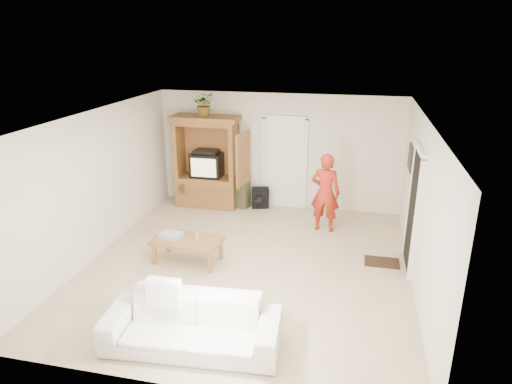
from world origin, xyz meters
TOP-DOWN VIEW (x-y plane):
  - floor at (0.00, 0.00)m, footprint 6.00×6.00m
  - ceiling at (0.00, 0.00)m, footprint 6.00×6.00m
  - wall_back at (0.00, 3.00)m, footprint 5.50×0.00m
  - wall_front at (0.00, -3.00)m, footprint 5.50×0.00m
  - wall_left at (-2.75, 0.00)m, footprint 0.00×6.00m
  - wall_right at (2.75, 0.00)m, footprint 0.00×6.00m
  - armoire at (-1.58, 2.66)m, footprint 1.82×1.14m
  - door_back at (0.15, 2.97)m, footprint 0.85×0.05m
  - doorway_right at (2.73, 0.60)m, footprint 0.05×0.90m
  - framed_picture at (2.73, 1.90)m, footprint 0.03×0.60m
  - doormat at (2.30, 0.60)m, footprint 0.60×0.40m
  - plant at (-1.60, 2.63)m, footprint 0.56×0.53m
  - man at (1.17, 1.81)m, footprint 0.64×0.46m
  - sofa at (-0.18, -2.28)m, footprint 2.30×1.05m
  - coffee_table at (-1.06, -0.11)m, footprint 1.24×0.73m
  - towel at (-1.36, -0.11)m, footprint 0.42×0.34m
  - candle at (-0.90, -0.06)m, footprint 0.08×0.08m
  - backpack_black at (-0.36, 2.72)m, footprint 0.43×0.32m
  - backpack_olive at (-0.81, 2.69)m, footprint 0.42×0.35m

SIDE VIEW (x-z plane):
  - floor at x=0.00m, z-range 0.00..0.00m
  - doormat at x=2.30m, z-range 0.00..0.02m
  - backpack_black at x=-0.36m, z-range 0.00..0.47m
  - sofa at x=-0.18m, z-range 0.00..0.65m
  - backpack_olive at x=-0.81m, z-range 0.00..0.68m
  - coffee_table at x=-1.06m, z-range 0.17..0.61m
  - towel at x=-1.36m, z-range 0.45..0.53m
  - candle at x=-0.90m, z-range 0.45..0.55m
  - man at x=1.17m, z-range 0.00..1.62m
  - armoire at x=-1.58m, z-range -0.14..1.96m
  - door_back at x=0.15m, z-range 0.00..2.04m
  - doorway_right at x=2.73m, z-range 0.00..2.04m
  - wall_back at x=0.00m, z-range -1.45..4.05m
  - wall_front at x=0.00m, z-range -1.45..4.05m
  - wall_left at x=-2.75m, z-range -1.70..4.30m
  - wall_right at x=2.75m, z-range -1.70..4.30m
  - framed_picture at x=2.73m, z-range 1.36..1.84m
  - plant at x=-1.60m, z-range 2.10..2.61m
  - ceiling at x=0.00m, z-range 2.60..2.60m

